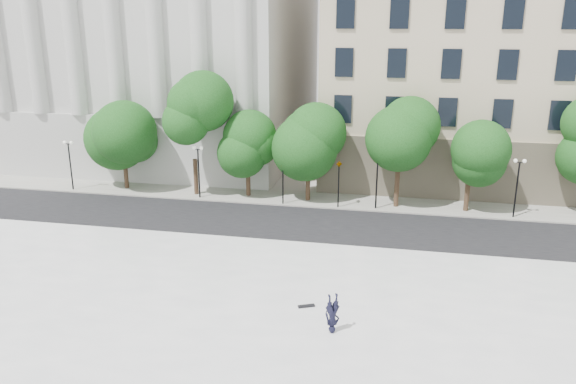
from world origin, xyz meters
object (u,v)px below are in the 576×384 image
at_px(traffic_light_west, 283,159).
at_px(person_lying, 332,327).
at_px(skateboard, 306,306).
at_px(traffic_light_east, 339,161).

bearing_deg(traffic_light_west, person_lying, -71.62).
bearing_deg(traffic_light_west, skateboard, -74.29).
height_order(person_lying, skateboard, person_lying).
bearing_deg(traffic_light_east, traffic_light_west, 180.00).
height_order(traffic_light_west, skateboard, traffic_light_west).
relative_size(traffic_light_west, person_lying, 2.29).
height_order(traffic_light_west, traffic_light_east, traffic_light_east).
bearing_deg(person_lying, traffic_light_west, 83.41).
relative_size(traffic_light_west, skateboard, 5.10).
xyz_separation_m(traffic_light_west, skateboard, (4.65, -16.52, -3.22)).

